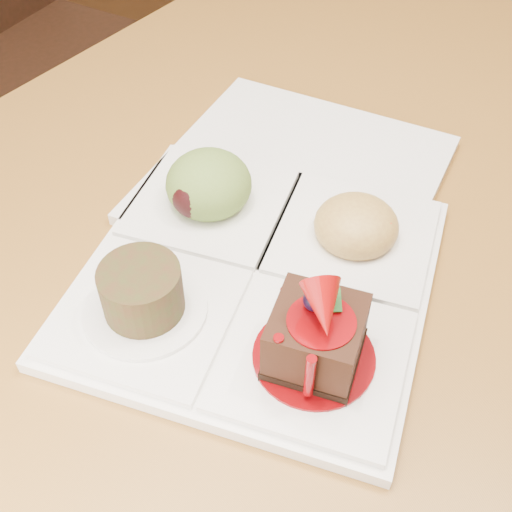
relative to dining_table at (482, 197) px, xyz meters
The scene contains 5 objects.
ground 0.68m from the dining_table, ahead, with size 6.00×6.00×0.00m, color #532D17.
dining_table is the anchor object (origin of this frame).
chair_left 1.05m from the dining_table, behind, with size 0.47×0.47×0.96m.
sampler_plate 0.33m from the dining_table, 108.31° to the right, with size 0.35×0.35×0.11m.
second_plate 0.23m from the dining_table, 129.58° to the right, with size 0.26×0.26×0.01m, color white.
Camera 1 is at (0.11, -0.59, 1.16)m, focal length 45.00 mm.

